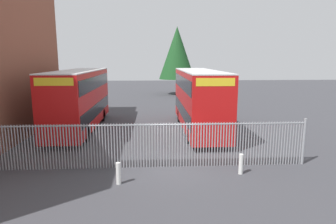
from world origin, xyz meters
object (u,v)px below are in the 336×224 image
double_decker_bus_behind_fence_left (80,98)px  bollard_near_left (118,173)px  bollard_center_front (241,164)px  double_decker_bus_near_gate (199,98)px

double_decker_bus_behind_fence_left → bollard_near_left: 10.76m
double_decker_bus_behind_fence_left → bollard_center_front: double_decker_bus_behind_fence_left is taller
double_decker_bus_near_gate → bollard_near_left: bearing=-118.0°
bollard_center_front → bollard_near_left: bearing=-171.9°
double_decker_bus_behind_fence_left → bollard_near_left: double_decker_bus_behind_fence_left is taller
double_decker_bus_behind_fence_left → double_decker_bus_near_gate: bearing=-4.4°
double_decker_bus_behind_fence_left → bollard_near_left: bearing=-68.4°
bollard_near_left → double_decker_bus_behind_fence_left: bearing=111.6°
double_decker_bus_near_gate → bollard_near_left: 10.56m
double_decker_bus_near_gate → bollard_center_front: double_decker_bus_near_gate is taller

